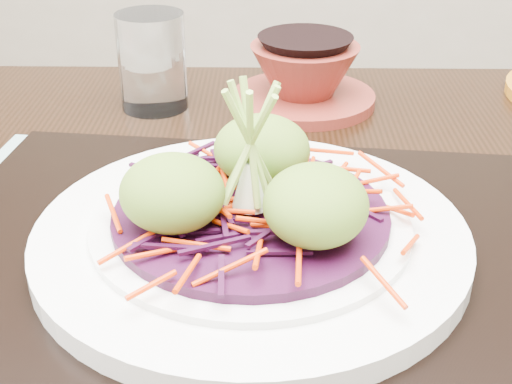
% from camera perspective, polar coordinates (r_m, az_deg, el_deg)
% --- Properties ---
extents(dining_table, '(1.25, 0.93, 0.72)m').
position_cam_1_polar(dining_table, '(0.60, -1.75, -10.92)').
color(dining_table, black).
rests_on(dining_table, ground).
extents(placemat, '(0.53, 0.43, 0.00)m').
position_cam_1_polar(placemat, '(0.49, -0.40, -6.55)').
color(placemat, '#81A79F').
rests_on(placemat, dining_table).
extents(serving_tray, '(0.46, 0.36, 0.02)m').
position_cam_1_polar(serving_tray, '(0.49, -0.40, -5.37)').
color(serving_tray, black).
rests_on(serving_tray, placemat).
extents(white_plate, '(0.29, 0.29, 0.02)m').
position_cam_1_polar(white_plate, '(0.48, -0.41, -3.42)').
color(white_plate, white).
rests_on(white_plate, serving_tray).
extents(cabbage_bed, '(0.18, 0.18, 0.01)m').
position_cam_1_polar(cabbage_bed, '(0.47, -0.42, -1.90)').
color(cabbage_bed, '#310929').
rests_on(cabbage_bed, white_plate).
extents(carrot_julienne, '(0.22, 0.22, 0.01)m').
position_cam_1_polar(carrot_julienne, '(0.46, -0.42, -0.96)').
color(carrot_julienne, red).
rests_on(carrot_julienne, cabbage_bed).
extents(guacamole_scoops, '(0.16, 0.14, 0.05)m').
position_cam_1_polar(guacamole_scoops, '(0.45, -0.45, 0.84)').
color(guacamole_scoops, '#597E26').
rests_on(guacamole_scoops, cabbage_bed).
extents(scallion_garnish, '(0.07, 0.07, 0.10)m').
position_cam_1_polar(scallion_garnish, '(0.44, -0.44, 3.39)').
color(scallion_garnish, '#92BA4A').
rests_on(scallion_garnish, cabbage_bed).
extents(water_glass, '(0.10, 0.10, 0.10)m').
position_cam_1_polar(water_glass, '(0.76, -8.30, 10.28)').
color(water_glass, white).
rests_on(water_glass, dining_table).
extents(terracotta_bowl_set, '(0.16, 0.16, 0.06)m').
position_cam_1_polar(terracotta_bowl_set, '(0.77, 3.87, 9.09)').
color(terracotta_bowl_set, maroon).
rests_on(terracotta_bowl_set, dining_table).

